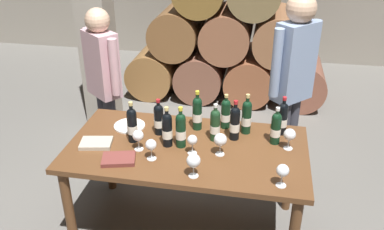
% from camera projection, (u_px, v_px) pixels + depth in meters
% --- Properties ---
extents(ground_plane, '(14.00, 14.00, 0.00)m').
position_uv_depth(ground_plane, '(187.00, 227.00, 3.29)').
color(ground_plane, '#66635E').
extents(barrel_stack, '(2.49, 0.90, 1.69)m').
position_uv_depth(barrel_stack, '(227.00, 42.00, 5.22)').
color(barrel_stack, olive).
rests_on(barrel_stack, ground_plane).
extents(stone_pillar, '(0.32, 0.32, 2.60)m').
position_uv_depth(stone_pillar, '(94.00, 10.00, 4.30)').
color(stone_pillar, gray).
rests_on(stone_pillar, ground_plane).
extents(dining_table, '(1.70, 0.90, 0.76)m').
position_uv_depth(dining_table, '(187.00, 157.00, 2.98)').
color(dining_table, brown).
rests_on(dining_table, ground_plane).
extents(wine_bottle_0, '(0.07, 0.07, 0.28)m').
position_uv_depth(wine_bottle_0, '(226.00, 113.00, 3.14)').
color(wine_bottle_0, black).
rests_on(wine_bottle_0, dining_table).
extents(wine_bottle_1, '(0.07, 0.07, 0.31)m').
position_uv_depth(wine_bottle_1, '(197.00, 113.00, 3.11)').
color(wine_bottle_1, black).
rests_on(wine_bottle_1, dining_table).
extents(wine_bottle_2, '(0.07, 0.07, 0.31)m').
position_uv_depth(wine_bottle_2, '(181.00, 130.00, 2.88)').
color(wine_bottle_2, black).
rests_on(wine_bottle_2, dining_table).
extents(wine_bottle_3, '(0.07, 0.07, 0.31)m').
position_uv_depth(wine_bottle_3, '(235.00, 123.00, 2.98)').
color(wine_bottle_3, black).
rests_on(wine_bottle_3, dining_table).
extents(wine_bottle_4, '(0.07, 0.07, 0.28)m').
position_uv_depth(wine_bottle_4, '(276.00, 128.00, 2.93)').
color(wine_bottle_4, black).
rests_on(wine_bottle_4, dining_table).
extents(wine_bottle_5, '(0.07, 0.07, 0.29)m').
position_uv_depth(wine_bottle_5, '(215.00, 125.00, 2.97)').
color(wine_bottle_5, '#19381E').
rests_on(wine_bottle_5, dining_table).
extents(wine_bottle_6, '(0.07, 0.07, 0.31)m').
position_uv_depth(wine_bottle_6, '(132.00, 125.00, 2.95)').
color(wine_bottle_6, black).
rests_on(wine_bottle_6, dining_table).
extents(wine_bottle_7, '(0.07, 0.07, 0.30)m').
position_uv_depth(wine_bottle_7, '(167.00, 129.00, 2.90)').
color(wine_bottle_7, black).
rests_on(wine_bottle_7, dining_table).
extents(wine_bottle_8, '(0.07, 0.07, 0.28)m').
position_uv_depth(wine_bottle_8, '(159.00, 119.00, 3.05)').
color(wine_bottle_8, black).
rests_on(wine_bottle_8, dining_table).
extents(wine_bottle_9, '(0.07, 0.07, 0.31)m').
position_uv_depth(wine_bottle_9, '(247.00, 116.00, 3.06)').
color(wine_bottle_9, black).
rests_on(wine_bottle_9, dining_table).
extents(wine_bottle_10, '(0.07, 0.07, 0.30)m').
position_uv_depth(wine_bottle_10, '(282.00, 118.00, 3.05)').
color(wine_bottle_10, black).
rests_on(wine_bottle_10, dining_table).
extents(wine_glass_0, '(0.08, 0.08, 0.16)m').
position_uv_depth(wine_glass_0, '(290.00, 135.00, 2.86)').
color(wine_glass_0, white).
rests_on(wine_glass_0, dining_table).
extents(wine_glass_1, '(0.09, 0.09, 0.16)m').
position_uv_depth(wine_glass_1, '(220.00, 140.00, 2.80)').
color(wine_glass_1, white).
rests_on(wine_glass_1, dining_table).
extents(wine_glass_2, '(0.08, 0.08, 0.15)m').
position_uv_depth(wine_glass_2, '(138.00, 136.00, 2.86)').
color(wine_glass_2, white).
rests_on(wine_glass_2, dining_table).
extents(wine_glass_3, '(0.09, 0.09, 0.16)m').
position_uv_depth(wine_glass_3, '(193.00, 161.00, 2.57)').
color(wine_glass_3, white).
rests_on(wine_glass_3, dining_table).
extents(wine_glass_4, '(0.08, 0.08, 0.15)m').
position_uv_depth(wine_glass_4, '(283.00, 171.00, 2.49)').
color(wine_glass_4, white).
rests_on(wine_glass_4, dining_table).
extents(wine_glass_5, '(0.07, 0.07, 0.14)m').
position_uv_depth(wine_glass_5, '(192.00, 141.00, 2.81)').
color(wine_glass_5, white).
rests_on(wine_glass_5, dining_table).
extents(wine_glass_6, '(0.08, 0.08, 0.15)m').
position_uv_depth(wine_glass_6, '(151.00, 145.00, 2.75)').
color(wine_glass_6, white).
rests_on(wine_glass_6, dining_table).
extents(tasting_notebook, '(0.25, 0.21, 0.03)m').
position_uv_depth(tasting_notebook, '(119.00, 159.00, 2.77)').
color(tasting_notebook, brown).
rests_on(tasting_notebook, dining_table).
extents(leather_ledger, '(0.25, 0.20, 0.03)m').
position_uv_depth(leather_ledger, '(96.00, 143.00, 2.95)').
color(leather_ledger, '#B2A893').
rests_on(leather_ledger, dining_table).
extents(serving_plate, '(0.24, 0.24, 0.01)m').
position_uv_depth(serving_plate, '(130.00, 126.00, 3.19)').
color(serving_plate, white).
rests_on(serving_plate, dining_table).
extents(sommelier_presenting, '(0.37, 0.38, 1.72)m').
position_uv_depth(sommelier_presenting, '(293.00, 77.00, 3.34)').
color(sommelier_presenting, '#383842').
rests_on(sommelier_presenting, ground_plane).
extents(taster_seated_left, '(0.40, 0.34, 1.54)m').
position_uv_depth(taster_seated_left, '(103.00, 78.00, 3.64)').
color(taster_seated_left, '#383842').
rests_on(taster_seated_left, ground_plane).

